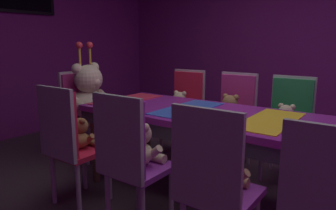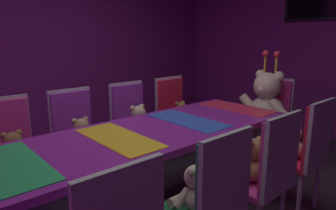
# 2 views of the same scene
# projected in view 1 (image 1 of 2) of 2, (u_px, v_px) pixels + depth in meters

# --- Properties ---
(ground_plane) EXTENTS (7.90, 7.90, 0.00)m
(ground_plane) POSITION_uv_depth(u_px,v_px,m) (223.00, 199.00, 2.65)
(ground_plane) COLOR #3F2D38
(wall_back) EXTENTS (5.20, 0.12, 2.80)m
(wall_back) POSITION_uv_depth(u_px,v_px,m) (10.00, 35.00, 4.22)
(wall_back) COLOR #721E72
(wall_back) RESTS_ON ground_plane
(wall_right) EXTENTS (0.12, 6.40, 2.80)m
(wall_right) POSITION_uv_depth(u_px,v_px,m) (309.00, 35.00, 4.43)
(wall_right) COLOR #721E72
(wall_right) RESTS_ON ground_plane
(banquet_table) EXTENTS (0.90, 2.53, 0.75)m
(banquet_table) POSITION_uv_depth(u_px,v_px,m) (225.00, 125.00, 2.52)
(banquet_table) COLOR purple
(banquet_table) RESTS_ON ground_plane
(chair_left_0) EXTENTS (0.42, 0.41, 0.98)m
(chair_left_0) POSITION_uv_depth(u_px,v_px,m) (331.00, 209.00, 1.36)
(chair_left_0) COLOR #CC338C
(chair_left_0) RESTS_ON ground_plane
(teddy_left_0) EXTENTS (0.23, 0.30, 0.28)m
(teddy_left_0) POSITION_uv_depth(u_px,v_px,m) (336.00, 199.00, 1.48)
(teddy_left_0) COLOR olive
(teddy_left_0) RESTS_ON chair_left_0
(chair_left_1) EXTENTS (0.42, 0.41, 0.98)m
(chair_left_1) POSITION_uv_depth(u_px,v_px,m) (212.00, 176.00, 1.69)
(chair_left_1) COLOR purple
(chair_left_1) RESTS_ON ground_plane
(teddy_left_1) EXTENTS (0.24, 0.31, 0.29)m
(teddy_left_1) POSITION_uv_depth(u_px,v_px,m) (224.00, 170.00, 1.81)
(teddy_left_1) COLOR tan
(teddy_left_1) RESTS_ON chair_left_1
(chair_left_2) EXTENTS (0.42, 0.41, 0.98)m
(chair_left_2) POSITION_uv_depth(u_px,v_px,m) (127.00, 152.00, 2.06)
(chair_left_2) COLOR purple
(chair_left_2) RESTS_ON ground_plane
(teddy_left_2) EXTENTS (0.26, 0.33, 0.31)m
(teddy_left_2) POSITION_uv_depth(u_px,v_px,m) (141.00, 147.00, 2.18)
(teddy_left_2) COLOR beige
(teddy_left_2) RESTS_ON chair_left_2
(chair_left_3) EXTENTS (0.42, 0.41, 0.98)m
(chair_left_3) POSITION_uv_depth(u_px,v_px,m) (66.00, 136.00, 2.42)
(chair_left_3) COLOR red
(chair_left_3) RESTS_ON ground_plane
(teddy_left_3) EXTENTS (0.21, 0.27, 0.26)m
(teddy_left_3) POSITION_uv_depth(u_px,v_px,m) (81.00, 135.00, 2.53)
(teddy_left_3) COLOR olive
(teddy_left_3) RESTS_ON chair_left_3
(chair_right_1) EXTENTS (0.42, 0.41, 0.98)m
(chair_right_1) POSITION_uv_depth(u_px,v_px,m) (289.00, 117.00, 3.04)
(chair_right_1) COLOR #268C4C
(chair_right_1) RESTS_ON ground_plane
(teddy_right_1) EXTENTS (0.23, 0.30, 0.28)m
(teddy_right_1) POSITION_uv_depth(u_px,v_px,m) (285.00, 121.00, 2.93)
(teddy_right_1) COLOR beige
(teddy_right_1) RESTS_ON chair_right_1
(chair_right_2) EXTENTS (0.42, 0.41, 0.98)m
(chair_right_2) POSITION_uv_depth(u_px,v_px,m) (235.00, 109.00, 3.37)
(chair_right_2) COLOR #CC338C
(chair_right_2) RESTS_ON ground_plane
(teddy_right_2) EXTENTS (0.26, 0.34, 0.32)m
(teddy_right_2) POSITION_uv_depth(u_px,v_px,m) (229.00, 112.00, 3.26)
(teddy_right_2) COLOR #9E7247
(teddy_right_2) RESTS_ON chair_right_2
(chair_right_3) EXTENTS (0.42, 0.41, 0.98)m
(chair_right_3) POSITION_uv_depth(u_px,v_px,m) (186.00, 103.00, 3.72)
(chair_right_3) COLOR red
(chair_right_3) RESTS_ON ground_plane
(teddy_right_3) EXTENTS (0.24, 0.31, 0.30)m
(teddy_right_3) POSITION_uv_depth(u_px,v_px,m) (179.00, 106.00, 3.61)
(teddy_right_3) COLOR beige
(teddy_right_3) RESTS_ON chair_right_3
(throne_chair) EXTENTS (0.41, 0.42, 0.98)m
(throne_chair) POSITION_uv_depth(u_px,v_px,m) (80.00, 105.00, 3.58)
(throne_chair) COLOR #CC338C
(throne_chair) RESTS_ON ground_plane
(king_teddy_bear) EXTENTS (0.66, 0.51, 0.85)m
(king_teddy_bear) POSITION_uv_depth(u_px,v_px,m) (90.00, 95.00, 3.45)
(king_teddy_bear) COLOR beige
(king_teddy_bear) RESTS_ON throne_chair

